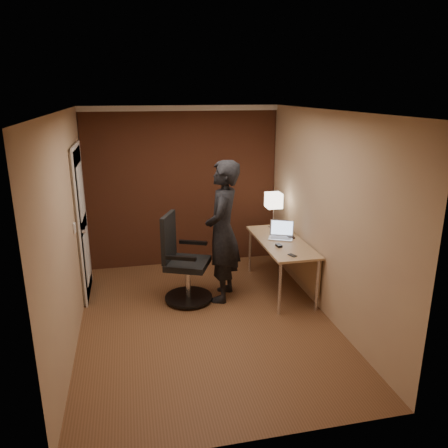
# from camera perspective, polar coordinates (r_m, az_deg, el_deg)

# --- Properties ---
(room) EXTENTS (4.00, 4.00, 4.00)m
(room) POSITION_cam_1_polar(r_m,az_deg,el_deg) (6.44, -7.34, 4.88)
(room) COLOR brown
(room) RESTS_ON ground
(desk) EXTENTS (0.60, 1.50, 0.73)m
(desk) POSITION_cam_1_polar(r_m,az_deg,el_deg) (6.13, 8.10, -3.24)
(desk) COLOR tan
(desk) RESTS_ON ground
(desk_lamp) EXTENTS (0.22, 0.22, 0.54)m
(desk_lamp) POSITION_cam_1_polar(r_m,az_deg,el_deg) (6.50, 6.50, 3.03)
(desk_lamp) COLOR silver
(desk_lamp) RESTS_ON desk
(laptop) EXTENTS (0.41, 0.37, 0.23)m
(laptop) POSITION_cam_1_polar(r_m,az_deg,el_deg) (6.18, 7.48, -1.18)
(laptop) COLOR silver
(laptop) RESTS_ON desk
(mouse) EXTENTS (0.07, 0.11, 0.03)m
(mouse) POSITION_cam_1_polar(r_m,az_deg,el_deg) (5.82, 7.17, -2.82)
(mouse) COLOR black
(mouse) RESTS_ON desk
(phone) EXTENTS (0.10, 0.13, 0.01)m
(phone) POSITION_cam_1_polar(r_m,az_deg,el_deg) (5.54, 8.92, -4.06)
(phone) COLOR black
(phone) RESTS_ON desk
(wallet) EXTENTS (0.10, 0.12, 0.02)m
(wallet) POSITION_cam_1_polar(r_m,az_deg,el_deg) (6.19, 8.73, -1.70)
(wallet) COLOR black
(wallet) RESTS_ON desk
(office_chair) EXTENTS (0.69, 0.75, 1.17)m
(office_chair) POSITION_cam_1_polar(r_m,az_deg,el_deg) (5.80, -5.47, -5.27)
(office_chair) COLOR black
(office_chair) RESTS_ON ground
(person) EXTENTS (0.69, 0.81, 1.88)m
(person) POSITION_cam_1_polar(r_m,az_deg,el_deg) (5.70, -0.18, -1.02)
(person) COLOR black
(person) RESTS_ON ground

